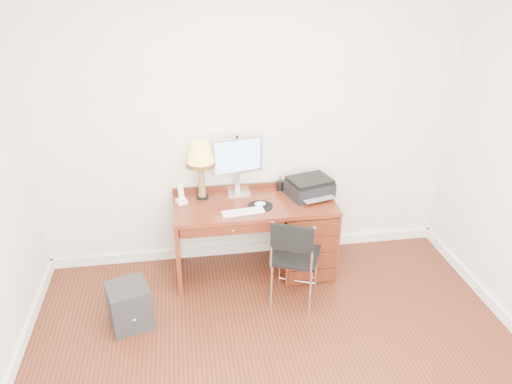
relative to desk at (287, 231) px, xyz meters
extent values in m
plane|color=#3C190D|center=(-0.32, -1.40, -0.41)|extent=(4.00, 4.00, 0.00)
plane|color=white|center=(-0.32, 0.35, 0.94)|extent=(4.00, 0.00, 4.00)
cube|color=white|center=(-0.32, 0.33, -0.36)|extent=(4.00, 0.03, 0.10)
cube|color=maroon|center=(-0.32, -0.01, 0.32)|extent=(1.50, 0.65, 0.04)
cube|color=maroon|center=(0.18, -0.01, -0.06)|extent=(0.50, 0.61, 0.71)
cube|color=maroon|center=(-1.05, -0.01, -0.06)|extent=(0.04, 0.61, 0.71)
cube|color=#531F10|center=(-0.56, 0.29, 0.05)|extent=(0.96, 0.03, 0.39)
cube|color=#531F10|center=(-0.56, -0.31, 0.25)|extent=(0.91, 0.03, 0.09)
sphere|color=#BF8C3F|center=(0.18, -0.34, -0.06)|extent=(0.03, 0.03, 0.03)
cube|color=silver|center=(-0.44, 0.21, 0.34)|extent=(0.24, 0.20, 0.01)
cube|color=silver|center=(-0.44, 0.26, 0.44)|extent=(0.05, 0.04, 0.17)
cube|color=silver|center=(-0.44, 0.24, 0.72)|extent=(0.48, 0.15, 0.35)
cube|color=#4C8CF2|center=(-0.44, 0.22, 0.72)|extent=(0.43, 0.10, 0.31)
cube|color=white|center=(-0.45, -0.18, 0.34)|extent=(0.39, 0.15, 0.01)
cylinder|color=black|center=(-0.28, -0.09, 0.34)|extent=(0.23, 0.23, 0.01)
ellipsoid|color=white|center=(-0.28, -0.09, 0.36)|extent=(0.10, 0.07, 0.04)
cube|color=black|center=(0.22, 0.07, 0.41)|extent=(0.47, 0.40, 0.14)
cube|color=black|center=(0.22, 0.07, 0.50)|extent=(0.45, 0.38, 0.04)
cylinder|color=black|center=(-0.79, 0.17, 0.35)|extent=(0.11, 0.11, 0.02)
cone|color=olive|center=(-0.79, 0.17, 0.52)|extent=(0.07, 0.07, 0.33)
cone|color=#F7C84E|center=(-0.79, 0.17, 0.79)|extent=(0.27, 0.27, 0.21)
cylinder|color=#593814|center=(-0.79, 0.17, 0.69)|extent=(0.27, 0.27, 0.04)
cube|color=white|center=(-0.99, 0.09, 0.36)|extent=(0.11, 0.11, 0.04)
cube|color=white|center=(-0.99, 0.09, 0.45)|extent=(0.06, 0.07, 0.15)
cylinder|color=black|center=(-0.03, 0.23, 0.38)|extent=(0.07, 0.07, 0.09)
cube|color=black|center=(-0.04, -0.49, 0.04)|extent=(0.53, 0.53, 0.03)
cube|color=black|center=(-0.04, -0.68, 0.32)|extent=(0.34, 0.17, 0.24)
cylinder|color=silver|center=(-0.21, -0.32, -0.19)|extent=(0.02, 0.02, 0.45)
cylinder|color=silver|center=(0.14, -0.32, -0.19)|extent=(0.02, 0.02, 0.45)
cylinder|color=silver|center=(-0.21, -0.66, -0.19)|extent=(0.02, 0.02, 0.45)
cylinder|color=silver|center=(0.14, -0.66, -0.19)|extent=(0.02, 0.02, 0.45)
cylinder|color=silver|center=(-0.21, -0.68, 0.24)|extent=(0.02, 0.02, 0.40)
cylinder|color=silver|center=(0.14, -0.68, 0.24)|extent=(0.02, 0.02, 0.40)
cube|color=black|center=(-1.47, -0.62, -0.22)|extent=(0.40, 0.40, 0.38)
camera|label=1|loc=(-0.94, -4.07, 2.46)|focal=35.00mm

